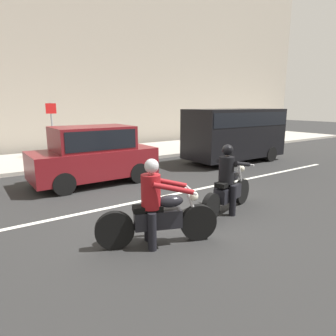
{
  "coord_description": "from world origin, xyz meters",
  "views": [
    {
      "loc": [
        -3.81,
        -5.56,
        2.46
      ],
      "look_at": [
        -0.03,
        -0.11,
        1.04
      ],
      "focal_mm": 31.84,
      "sensor_mm": 36.0,
      "label": 1
    }
  ],
  "objects_px": {
    "motorcycle_with_rider_black_leather": "(228,185)",
    "street_sign_post": "(52,124)",
    "motorcycle_with_rider_crimson": "(157,210)",
    "parked_hatchback_maroon": "(93,154)",
    "parked_van_black": "(235,132)"
  },
  "relations": [
    {
      "from": "motorcycle_with_rider_crimson",
      "to": "parked_van_black",
      "type": "relative_size",
      "value": 0.47
    },
    {
      "from": "motorcycle_with_rider_black_leather",
      "to": "street_sign_post",
      "type": "height_order",
      "value": "street_sign_post"
    },
    {
      "from": "motorcycle_with_rider_crimson",
      "to": "parked_hatchback_maroon",
      "type": "height_order",
      "value": "parked_hatchback_maroon"
    },
    {
      "from": "motorcycle_with_rider_black_leather",
      "to": "street_sign_post",
      "type": "xyz_separation_m",
      "value": [
        -1.55,
        9.14,
        0.95
      ]
    },
    {
      "from": "motorcycle_with_rider_crimson",
      "to": "street_sign_post",
      "type": "height_order",
      "value": "street_sign_post"
    },
    {
      "from": "motorcycle_with_rider_black_leather",
      "to": "street_sign_post",
      "type": "relative_size",
      "value": 0.88
    },
    {
      "from": "parked_van_black",
      "to": "street_sign_post",
      "type": "xyz_separation_m",
      "value": [
        -6.34,
        4.87,
        0.28
      ]
    },
    {
      "from": "parked_van_black",
      "to": "parked_hatchback_maroon",
      "type": "bearing_deg",
      "value": 179.93
    },
    {
      "from": "parked_hatchback_maroon",
      "to": "street_sign_post",
      "type": "xyz_separation_m",
      "value": [
        0.01,
        4.86,
        0.67
      ]
    },
    {
      "from": "motorcycle_with_rider_black_leather",
      "to": "parked_hatchback_maroon",
      "type": "height_order",
      "value": "parked_hatchback_maroon"
    },
    {
      "from": "parked_van_black",
      "to": "street_sign_post",
      "type": "bearing_deg",
      "value": 142.49
    },
    {
      "from": "motorcycle_with_rider_black_leather",
      "to": "motorcycle_with_rider_crimson",
      "type": "bearing_deg",
      "value": -168.45
    },
    {
      "from": "motorcycle_with_rider_crimson",
      "to": "motorcycle_with_rider_black_leather",
      "type": "xyz_separation_m",
      "value": [
        2.22,
        0.45,
        0.02
      ]
    },
    {
      "from": "street_sign_post",
      "to": "motorcycle_with_rider_black_leather",
      "type": "bearing_deg",
      "value": -80.38
    },
    {
      "from": "motorcycle_with_rider_crimson",
      "to": "street_sign_post",
      "type": "distance_m",
      "value": 9.66
    }
  ]
}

